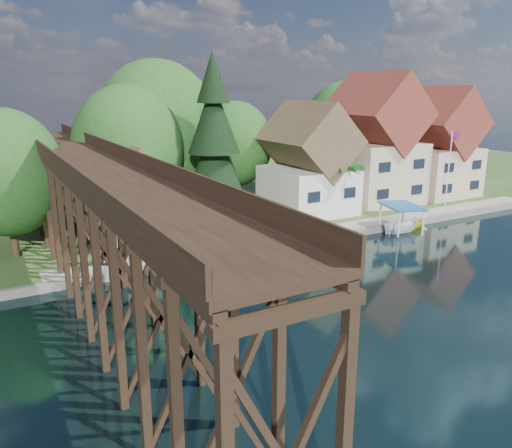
{
  "coord_description": "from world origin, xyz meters",
  "views": [
    {
      "loc": [
        -21.68,
        -24.48,
        12.62
      ],
      "look_at": [
        -4.57,
        6.0,
        3.09
      ],
      "focal_mm": 35.0,
      "sensor_mm": 36.0,
      "label": 1
    }
  ],
  "objects_px": {
    "house_left": "(308,166)",
    "boat_yellow": "(416,221)",
    "boat_canopy": "(401,221)",
    "boat_white_a": "(328,246)",
    "house_center": "(374,148)",
    "conifer": "(214,147)",
    "shed": "(135,201)",
    "house_right": "(436,149)",
    "flagpole": "(450,160)",
    "tugboat": "(258,249)",
    "trestle_bridge": "(95,215)",
    "palm_tree": "(344,169)"
  },
  "relations": [
    {
      "from": "house_left",
      "to": "boat_white_a",
      "type": "relative_size",
      "value": 2.54
    },
    {
      "from": "house_left",
      "to": "boat_yellow",
      "type": "xyz_separation_m",
      "value": [
        6.19,
        -8.71,
        -4.46
      ]
    },
    {
      "from": "shed",
      "to": "palm_tree",
      "type": "xyz_separation_m",
      "value": [
        19.68,
        -2.01,
        1.4
      ]
    },
    {
      "from": "trestle_bridge",
      "to": "house_center",
      "type": "relative_size",
      "value": 3.18
    },
    {
      "from": "flagpole",
      "to": "house_center",
      "type": "bearing_deg",
      "value": 137.62
    },
    {
      "from": "trestle_bridge",
      "to": "house_center",
      "type": "height_order",
      "value": "house_center"
    },
    {
      "from": "flagpole",
      "to": "boat_yellow",
      "type": "bearing_deg",
      "value": -155.82
    },
    {
      "from": "shed",
      "to": "tugboat",
      "type": "height_order",
      "value": "shed"
    },
    {
      "from": "house_center",
      "to": "boat_white_a",
      "type": "relative_size",
      "value": 3.2
    },
    {
      "from": "house_center",
      "to": "flagpole",
      "type": "distance_m",
      "value": 7.98
    },
    {
      "from": "tugboat",
      "to": "house_right",
      "type": "bearing_deg",
      "value": 17.21
    },
    {
      "from": "shed",
      "to": "boat_yellow",
      "type": "xyz_separation_m",
      "value": [
        24.19,
        -7.21,
        -3.15
      ]
    },
    {
      "from": "tugboat",
      "to": "boat_yellow",
      "type": "relative_size",
      "value": 1.5
    },
    {
      "from": "shed",
      "to": "boat_white_a",
      "type": "height_order",
      "value": "shed"
    },
    {
      "from": "shed",
      "to": "boat_yellow",
      "type": "bearing_deg",
      "value": -16.6
    },
    {
      "from": "trestle_bridge",
      "to": "tugboat",
      "type": "xyz_separation_m",
      "value": [
        12.18,
        1.9,
        -4.61
      ]
    },
    {
      "from": "palm_tree",
      "to": "house_right",
      "type": "bearing_deg",
      "value": 12.13
    },
    {
      "from": "house_right",
      "to": "flagpole",
      "type": "xyz_separation_m",
      "value": [
        -3.16,
        -4.83,
        -0.45
      ]
    },
    {
      "from": "palm_tree",
      "to": "house_center",
      "type": "bearing_deg",
      "value": 28.68
    },
    {
      "from": "conifer",
      "to": "palm_tree",
      "type": "distance_m",
      "value": 12.9
    },
    {
      "from": "boat_white_a",
      "to": "boat_yellow",
      "type": "relative_size",
      "value": 1.69
    },
    {
      "from": "tugboat",
      "to": "shed",
      "type": "bearing_deg",
      "value": 134.04
    },
    {
      "from": "house_right",
      "to": "flagpole",
      "type": "distance_m",
      "value": 5.79
    },
    {
      "from": "house_center",
      "to": "flagpole",
      "type": "bearing_deg",
      "value": -42.38
    },
    {
      "from": "house_right",
      "to": "boat_yellow",
      "type": "relative_size",
      "value": 4.84
    },
    {
      "from": "house_center",
      "to": "house_right",
      "type": "bearing_deg",
      "value": -3.18
    },
    {
      "from": "conifer",
      "to": "flagpole",
      "type": "relative_size",
      "value": 1.92
    },
    {
      "from": "shed",
      "to": "boat_yellow",
      "type": "distance_m",
      "value": 25.44
    },
    {
      "from": "shed",
      "to": "tugboat",
      "type": "bearing_deg",
      "value": -45.96
    },
    {
      "from": "house_left",
      "to": "shed",
      "type": "distance_m",
      "value": 18.11
    },
    {
      "from": "house_left",
      "to": "house_center",
      "type": "xyz_separation_m",
      "value": [
        9.0,
        0.5,
        1.28
      ]
    },
    {
      "from": "shed",
      "to": "flagpole",
      "type": "distance_m",
      "value": 33.05
    },
    {
      "from": "palm_tree",
      "to": "boat_white_a",
      "type": "bearing_deg",
      "value": -135.11
    },
    {
      "from": "house_left",
      "to": "boat_yellow",
      "type": "bearing_deg",
      "value": -54.6
    },
    {
      "from": "house_center",
      "to": "house_right",
      "type": "relative_size",
      "value": 1.12
    },
    {
      "from": "house_left",
      "to": "shed",
      "type": "height_order",
      "value": "house_left"
    },
    {
      "from": "house_left",
      "to": "tugboat",
      "type": "height_order",
      "value": "house_left"
    },
    {
      "from": "conifer",
      "to": "tugboat",
      "type": "height_order",
      "value": "conifer"
    },
    {
      "from": "house_center",
      "to": "boat_yellow",
      "type": "height_order",
      "value": "house_center"
    },
    {
      "from": "house_left",
      "to": "shed",
      "type": "relative_size",
      "value": 1.4
    },
    {
      "from": "trestle_bridge",
      "to": "palm_tree",
      "type": "xyz_separation_m",
      "value": [
        24.68,
        7.32,
        -0.12
      ]
    },
    {
      "from": "boat_canopy",
      "to": "boat_white_a",
      "type": "bearing_deg",
      "value": -173.4
    },
    {
      "from": "house_right",
      "to": "shed",
      "type": "height_order",
      "value": "house_right"
    },
    {
      "from": "house_right",
      "to": "tugboat",
      "type": "xyz_separation_m",
      "value": [
        -28.82,
        -8.93,
        -5.04
      ]
    },
    {
      "from": "flagpole",
      "to": "boat_yellow",
      "type": "height_order",
      "value": "flagpole"
    },
    {
      "from": "boat_canopy",
      "to": "boat_yellow",
      "type": "xyz_separation_m",
      "value": [
        2.47,
        0.55,
        -0.44
      ]
    },
    {
      "from": "house_center",
      "to": "conifer",
      "type": "xyz_separation_m",
      "value": [
        -19.76,
        -1.71,
        1.37
      ]
    },
    {
      "from": "palm_tree",
      "to": "tugboat",
      "type": "height_order",
      "value": "palm_tree"
    },
    {
      "from": "house_center",
      "to": "tugboat",
      "type": "xyz_separation_m",
      "value": [
        -19.82,
        -9.43,
        -5.68
      ]
    },
    {
      "from": "flagpole",
      "to": "boat_canopy",
      "type": "bearing_deg",
      "value": -158.27
    }
  ]
}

